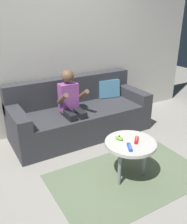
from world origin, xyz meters
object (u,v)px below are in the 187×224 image
at_px(person_seated_on_couch, 72,104).
at_px(game_remote_blue_far_corner, 130,147).
at_px(game_remote_red_near_edge, 136,140).
at_px(coffee_table, 130,146).
at_px(nunchuk_lime, 119,138).
at_px(couch, 80,115).

height_order(person_seated_on_couch, game_remote_blue_far_corner, person_seated_on_couch).
bearing_deg(game_remote_blue_far_corner, game_remote_red_near_edge, 27.39).
relative_size(person_seated_on_couch, game_remote_blue_far_corner, 7.16).
bearing_deg(game_remote_blue_far_corner, person_seated_on_couch, 94.45).
height_order(coffee_table, nunchuk_lime, nunchuk_lime).
bearing_deg(game_remote_blue_far_corner, coffee_table, 48.00).
bearing_deg(nunchuk_lime, game_remote_blue_far_corner, -92.41).
relative_size(nunchuk_lime, game_remote_blue_far_corner, 0.71).
distance_m(coffee_table, game_remote_blue_far_corner, 0.15).
distance_m(person_seated_on_couch, coffee_table, 1.08).
relative_size(game_remote_red_near_edge, game_remote_blue_far_corner, 0.89).
bearing_deg(coffee_table, couch, 88.19).
distance_m(coffee_table, nunchuk_lime, 0.14).
distance_m(couch, game_remote_red_near_edge, 1.26).
relative_size(person_seated_on_couch, coffee_table, 1.86).
bearing_deg(game_remote_red_near_edge, person_seated_on_couch, 102.75).
bearing_deg(nunchuk_lime, person_seated_on_couch, 95.80).
xyz_separation_m(nunchuk_lime, game_remote_blue_far_corner, (-0.01, -0.19, -0.01)).
xyz_separation_m(couch, person_seated_on_couch, (-0.22, -0.18, 0.28)).
distance_m(couch, person_seated_on_couch, 0.40).
relative_size(couch, game_remote_red_near_edge, 16.01).
distance_m(game_remote_red_near_edge, nunchuk_lime, 0.18).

